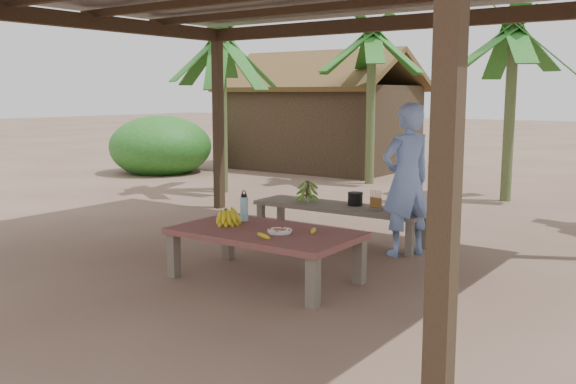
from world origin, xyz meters
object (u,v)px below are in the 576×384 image
Objects in this scene: bench at (339,210)px; plate at (280,231)px; work_table at (265,237)px; ripe_banana_bunch at (226,216)px; woman at (406,180)px; water_flask at (244,208)px; cooking_pot at (355,199)px.

bench is 1.96m from plate.
work_table is 1.90m from bench.
plate is (0.68, -0.01, -0.07)m from ripe_banana_bunch.
ripe_banana_bunch is 0.17× the size of woman.
ripe_banana_bunch is 0.27m from water_flask.
cooking_pot is at bearing 92.46° from work_table.
cooking_pot is at bearing 98.97° from plate.
ripe_banana_bunch reaches higher than work_table.
work_table is 1.89m from woman.
plate is at bearing -0.85° from ripe_banana_bunch.
woman is at bearing 52.02° from water_flask.
water_flask reaches higher than plate.
work_table is 1.99m from cooking_pot.
plate is (0.48, -1.89, 0.12)m from bench.
woman is (1.16, 1.73, 0.27)m from ripe_banana_bunch.
woman is (1.14, 1.46, 0.22)m from water_flask.
work_table is 5.66× the size of water_flask.
water_flask is at bearing 150.35° from work_table.
plate is at bearing -22.37° from water_flask.
bench is at bearing 97.46° from work_table.
water_flask is at bearing -98.54° from bench.
water_flask is (-0.47, 0.25, 0.20)m from work_table.
bench is at bearing 83.55° from water_flask.
bench is at bearing -145.08° from cooking_pot.
cooking_pot is (0.36, 1.99, -0.06)m from ripe_banana_bunch.
ripe_banana_bunch is (-0.49, -0.01, 0.16)m from work_table.
water_flask reaches higher than cooking_pot.
plate is 2.03m from cooking_pot.
plate reaches higher than bench.
bench is 1.90m from ripe_banana_bunch.
ripe_banana_bunch reaches higher than cooking_pot.
ripe_banana_bunch is 1.27× the size of plate.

